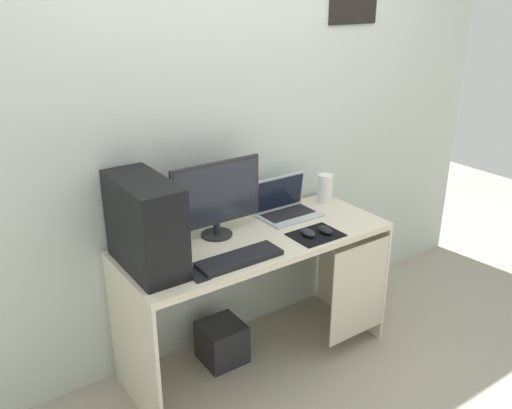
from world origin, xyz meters
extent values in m
plane|color=#9E9384|center=(0.00, 0.00, 0.00)|extent=(8.00, 8.00, 0.00)
cube|color=beige|center=(0.00, 0.32, 1.30)|extent=(4.00, 0.04, 2.60)
cube|color=black|center=(0.88, 0.30, 1.87)|extent=(0.36, 0.01, 0.26)
cube|color=beige|center=(0.00, 0.00, 0.73)|extent=(1.43, 0.57, 0.03)
cube|color=beige|center=(-0.71, 0.00, 0.36)|extent=(0.02, 0.57, 0.71)
cube|color=beige|center=(0.71, 0.00, 0.36)|extent=(0.02, 0.57, 0.71)
cube|color=beige|center=(0.50, -0.28, 0.39)|extent=(0.40, 0.01, 0.57)
cube|color=black|center=(-0.59, 0.02, 0.96)|extent=(0.21, 0.47, 0.42)
cylinder|color=#232326|center=(-0.16, 0.13, 0.75)|extent=(0.16, 0.16, 0.01)
cylinder|color=#232326|center=(-0.16, 0.13, 0.79)|extent=(0.04, 0.04, 0.06)
cube|color=#232326|center=(-0.16, 0.12, 0.98)|extent=(0.50, 0.02, 0.33)
cube|color=#232833|center=(-0.16, 0.11, 0.98)|extent=(0.47, 0.00, 0.30)
cube|color=#B7BCC6|center=(0.31, 0.11, 0.75)|extent=(0.33, 0.22, 0.01)
cube|color=black|center=(0.31, 0.13, 0.76)|extent=(0.29, 0.14, 0.00)
cube|color=#B7BCC6|center=(0.31, 0.21, 0.86)|extent=(0.33, 0.03, 0.20)
cube|color=black|center=(0.31, 0.20, 0.86)|extent=(0.31, 0.02, 0.18)
cylinder|color=white|center=(0.62, 0.17, 0.83)|extent=(0.09, 0.09, 0.17)
cube|color=black|center=(-0.21, -0.17, 0.76)|extent=(0.42, 0.14, 0.02)
cube|color=black|center=(0.27, -0.16, 0.75)|extent=(0.26, 0.20, 0.00)
ellipsoid|color=#232326|center=(0.22, -0.15, 0.77)|extent=(0.06, 0.10, 0.03)
ellipsoid|color=black|center=(0.32, -0.18, 0.77)|extent=(0.06, 0.10, 0.03)
cube|color=black|center=(-0.44, -0.18, 0.75)|extent=(0.07, 0.13, 0.01)
cube|color=#232326|center=(-0.17, 0.09, 0.11)|extent=(0.23, 0.23, 0.23)
camera|label=1|loc=(-1.43, -2.06, 1.94)|focal=37.81mm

